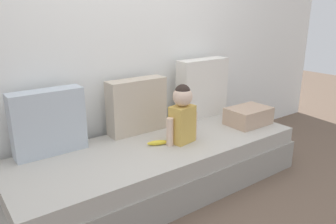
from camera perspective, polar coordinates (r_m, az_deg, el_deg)
The scene contains 9 objects.
ground_plane at distance 2.82m, azimuth -1.41°, elevation -12.92°, with size 12.00×12.00×0.00m, color brown.
back_wall at distance 2.93m, azimuth -8.16°, elevation 12.58°, with size 5.64×0.10×2.37m, color white.
couch at distance 2.73m, azimuth -1.44°, elevation -9.38°, with size 2.44×0.88×0.40m.
throw_pillow_left at distance 2.55m, azimuth -20.20°, elevation -1.70°, with size 0.52×0.16×0.48m, color #B2BCC6.
throw_pillow_center at distance 2.83m, azimuth -5.46°, elevation 1.08°, with size 0.52×0.16×0.47m, color #C1B29E.
throw_pillow_right at distance 3.26m, azimuth 6.01°, elevation 4.18°, with size 0.55×0.16×0.57m, color silver.
toddler at distance 2.59m, azimuth 2.52°, elevation -0.26°, with size 0.30×0.17×0.48m.
banana at distance 2.60m, azimuth -1.83°, elevation -5.38°, with size 0.17×0.04×0.04m, color yellow.
folded_blanket at distance 3.14m, azimuth 13.89°, elevation -0.67°, with size 0.40×0.28×0.16m, color tan.
Camera 1 is at (-1.39, -2.00, 1.43)m, focal length 34.82 mm.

